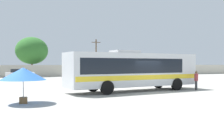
# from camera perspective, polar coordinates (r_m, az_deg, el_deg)

# --- Properties ---
(ground_plane) EXTENTS (300.00, 300.00, 0.00)m
(ground_plane) POSITION_cam_1_polar(r_m,az_deg,el_deg) (30.71, -1.63, -2.90)
(ground_plane) COLOR #A3A099
(perimeter_wall) EXTENTS (80.00, 0.30, 2.08)m
(perimeter_wall) POSITION_cam_1_polar(r_m,az_deg,el_deg) (48.34, -9.06, -0.15)
(perimeter_wall) COLOR #B2AD9E
(perimeter_wall) RESTS_ON ground_plane
(coach_bus_silver_yellow) EXTENTS (11.83, 4.03, 3.36)m
(coach_bus_silver_yellow) POSITION_cam_1_polar(r_m,az_deg,el_deg) (21.82, 4.49, 0.12)
(coach_bus_silver_yellow) COLOR silver
(coach_bus_silver_yellow) RESTS_ON ground_plane
(attendant_by_bus_door) EXTENTS (0.40, 0.40, 1.63)m
(attendant_by_bus_door) POSITION_cam_1_polar(r_m,az_deg,el_deg) (23.91, 17.80, -1.94)
(attendant_by_bus_door) COLOR #38383D
(attendant_by_bus_door) RESTS_ON ground_plane
(vendor_umbrella_near_gate_blue) EXTENTS (2.60, 2.60, 2.05)m
(vendor_umbrella_near_gate_blue) POSITION_cam_1_polar(r_m,az_deg,el_deg) (15.76, -18.71, -0.87)
(vendor_umbrella_near_gate_blue) COLOR gray
(vendor_umbrella_near_gate_blue) RESTS_ON ground_plane
(parked_car_second_white) EXTENTS (4.45, 2.23, 1.49)m
(parked_car_second_white) POSITION_cam_1_polar(r_m,az_deg,el_deg) (43.56, -19.32, -0.69)
(parked_car_second_white) COLOR silver
(parked_car_second_white) RESTS_ON ground_plane
(utility_pole_near) EXTENTS (1.80, 0.28, 7.23)m
(utility_pole_near) POSITION_cam_1_polar(r_m,az_deg,el_deg) (53.12, -3.47, 2.97)
(utility_pole_near) COLOR #4C3823
(utility_pole_near) RESTS_ON ground_plane
(roadside_tree_midleft) EXTENTS (5.86, 5.86, 7.22)m
(roadside_tree_midleft) POSITION_cam_1_polar(r_m,az_deg,el_deg) (50.65, -17.00, 4.05)
(roadside_tree_midleft) COLOR brown
(roadside_tree_midleft) RESTS_ON ground_plane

